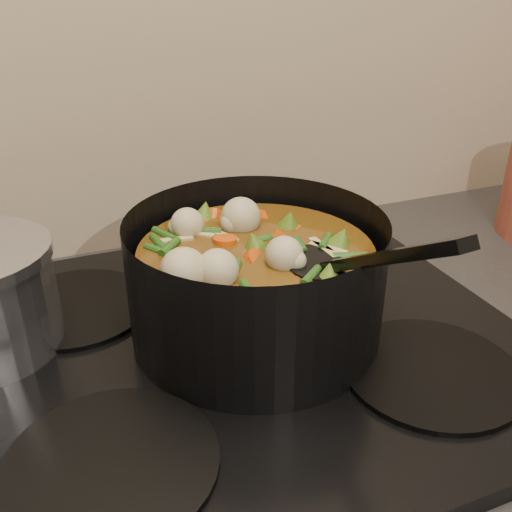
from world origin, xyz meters
name	(u,v)px	position (x,y,z in m)	size (l,w,h in m)	color
stovetop	(238,345)	(0.00, 1.93, 0.92)	(0.62, 0.54, 0.03)	black
stockpot	(256,282)	(0.02, 1.94, 0.99)	(0.30, 0.38, 0.20)	black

